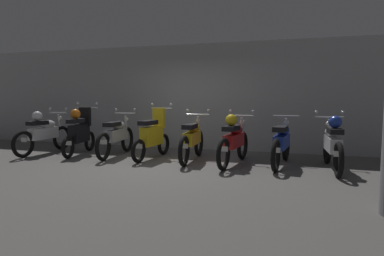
{
  "coord_description": "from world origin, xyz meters",
  "views": [
    {
      "loc": [
        2.63,
        -6.37,
        1.44
      ],
      "look_at": [
        0.51,
        0.61,
        0.75
      ],
      "focal_mm": 30.91,
      "sensor_mm": 36.0,
      "label": 1
    }
  ],
  "objects_px": {
    "motorbike_slot_7": "(333,143)",
    "motorbike_slot_4": "(192,139)",
    "motorbike_slot_6": "(282,142)",
    "motorbike_slot_2": "(117,136)",
    "motorbike_slot_1": "(80,132)",
    "motorbike_slot_5": "(234,140)",
    "motorbike_slot_0": "(44,133)",
    "motorbike_slot_3": "(153,136)"
  },
  "relations": [
    {
      "from": "motorbike_slot_4",
      "to": "motorbike_slot_6",
      "type": "relative_size",
      "value": 1.0
    },
    {
      "from": "motorbike_slot_0",
      "to": "motorbike_slot_6",
      "type": "distance_m",
      "value": 5.85
    },
    {
      "from": "motorbike_slot_3",
      "to": "motorbike_slot_7",
      "type": "bearing_deg",
      "value": -1.74
    },
    {
      "from": "motorbike_slot_1",
      "to": "motorbike_slot_3",
      "type": "bearing_deg",
      "value": 1.44
    },
    {
      "from": "motorbike_slot_7",
      "to": "motorbike_slot_5",
      "type": "bearing_deg",
      "value": -178.91
    },
    {
      "from": "motorbike_slot_7",
      "to": "motorbike_slot_4",
      "type": "bearing_deg",
      "value": 177.47
    },
    {
      "from": "motorbike_slot_2",
      "to": "motorbike_slot_4",
      "type": "distance_m",
      "value": 1.95
    },
    {
      "from": "motorbike_slot_1",
      "to": "motorbike_slot_2",
      "type": "xyz_separation_m",
      "value": [
        0.98,
        0.1,
        -0.08
      ]
    },
    {
      "from": "motorbike_slot_2",
      "to": "motorbike_slot_5",
      "type": "xyz_separation_m",
      "value": [
        2.92,
        -0.21,
        0.04
      ]
    },
    {
      "from": "motorbike_slot_2",
      "to": "motorbike_slot_6",
      "type": "distance_m",
      "value": 3.9
    },
    {
      "from": "motorbike_slot_2",
      "to": "motorbike_slot_5",
      "type": "bearing_deg",
      "value": -4.01
    },
    {
      "from": "motorbike_slot_2",
      "to": "motorbike_slot_4",
      "type": "relative_size",
      "value": 1.0
    },
    {
      "from": "motorbike_slot_2",
      "to": "motorbike_slot_7",
      "type": "distance_m",
      "value": 4.87
    },
    {
      "from": "motorbike_slot_0",
      "to": "motorbike_slot_1",
      "type": "distance_m",
      "value": 0.98
    },
    {
      "from": "motorbike_slot_3",
      "to": "motorbike_slot_5",
      "type": "bearing_deg",
      "value": -4.57
    },
    {
      "from": "motorbike_slot_1",
      "to": "motorbike_slot_5",
      "type": "relative_size",
      "value": 0.86
    },
    {
      "from": "motorbike_slot_7",
      "to": "motorbike_slot_3",
      "type": "bearing_deg",
      "value": 178.26
    },
    {
      "from": "motorbike_slot_6",
      "to": "motorbike_slot_5",
      "type": "bearing_deg",
      "value": -170.43
    },
    {
      "from": "motorbike_slot_5",
      "to": "motorbike_slot_6",
      "type": "relative_size",
      "value": 1.0
    },
    {
      "from": "motorbike_slot_4",
      "to": "motorbike_slot_0",
      "type": "bearing_deg",
      "value": -177.21
    },
    {
      "from": "motorbike_slot_4",
      "to": "motorbike_slot_5",
      "type": "height_order",
      "value": "same"
    },
    {
      "from": "motorbike_slot_4",
      "to": "motorbike_slot_7",
      "type": "xyz_separation_m",
      "value": [
        2.92,
        -0.13,
        0.04
      ]
    },
    {
      "from": "motorbike_slot_5",
      "to": "motorbike_slot_7",
      "type": "distance_m",
      "value": 1.94
    },
    {
      "from": "motorbike_slot_6",
      "to": "motorbike_slot_7",
      "type": "xyz_separation_m",
      "value": [
        0.97,
        -0.13,
        0.04
      ]
    },
    {
      "from": "motorbike_slot_1",
      "to": "motorbike_slot_6",
      "type": "distance_m",
      "value": 4.87
    },
    {
      "from": "motorbike_slot_0",
      "to": "motorbike_slot_3",
      "type": "relative_size",
      "value": 1.16
    },
    {
      "from": "motorbike_slot_7",
      "to": "motorbike_slot_6",
      "type": "bearing_deg",
      "value": 172.52
    },
    {
      "from": "motorbike_slot_3",
      "to": "motorbike_slot_6",
      "type": "height_order",
      "value": "motorbike_slot_3"
    },
    {
      "from": "motorbike_slot_0",
      "to": "motorbike_slot_4",
      "type": "xyz_separation_m",
      "value": [
        3.89,
        0.19,
        -0.04
      ]
    },
    {
      "from": "motorbike_slot_2",
      "to": "motorbike_slot_4",
      "type": "bearing_deg",
      "value": -1.15
    },
    {
      "from": "motorbike_slot_1",
      "to": "motorbike_slot_2",
      "type": "bearing_deg",
      "value": 5.78
    },
    {
      "from": "motorbike_slot_0",
      "to": "motorbike_slot_4",
      "type": "bearing_deg",
      "value": 2.79
    },
    {
      "from": "motorbike_slot_3",
      "to": "motorbike_slot_4",
      "type": "bearing_deg",
      "value": 0.62
    },
    {
      "from": "motorbike_slot_3",
      "to": "motorbike_slot_2",
      "type": "bearing_deg",
      "value": 177.09
    },
    {
      "from": "motorbike_slot_0",
      "to": "motorbike_slot_6",
      "type": "height_order",
      "value": "motorbike_slot_0"
    },
    {
      "from": "motorbike_slot_3",
      "to": "motorbike_slot_7",
      "type": "height_order",
      "value": "motorbike_slot_3"
    },
    {
      "from": "motorbike_slot_0",
      "to": "motorbike_slot_2",
      "type": "distance_m",
      "value": 1.96
    },
    {
      "from": "motorbike_slot_0",
      "to": "motorbike_slot_5",
      "type": "xyz_separation_m",
      "value": [
        4.87,
        0.02,
        0.0
      ]
    },
    {
      "from": "motorbike_slot_1",
      "to": "motorbike_slot_4",
      "type": "relative_size",
      "value": 0.86
    },
    {
      "from": "motorbike_slot_4",
      "to": "motorbike_slot_7",
      "type": "bearing_deg",
      "value": -2.53
    },
    {
      "from": "motorbike_slot_2",
      "to": "motorbike_slot_3",
      "type": "xyz_separation_m",
      "value": [
        0.98,
        -0.05,
        0.04
      ]
    },
    {
      "from": "motorbike_slot_2",
      "to": "motorbike_slot_7",
      "type": "height_order",
      "value": "same"
    }
  ]
}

